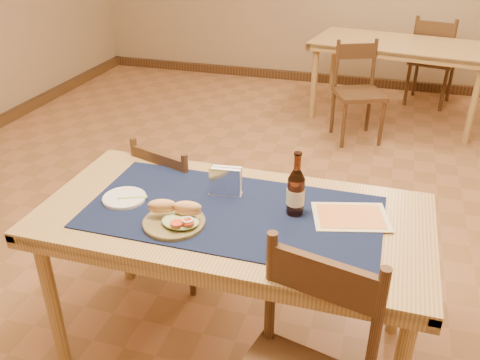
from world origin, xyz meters
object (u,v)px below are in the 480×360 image
(back_table, at_px, (401,51))
(chair_main_far, at_px, (181,206))
(napkin_holder, at_px, (226,182))
(sandwich_plate, at_px, (176,219))
(beer_bottle, at_px, (296,192))
(main_table, at_px, (233,229))

(back_table, xyz_separation_m, chair_main_far, (-1.05, -2.83, -0.23))
(napkin_holder, bearing_deg, sandwich_plate, -111.83)
(napkin_holder, bearing_deg, beer_bottle, -11.95)
(chair_main_far, bearing_deg, sandwich_plate, -67.50)
(chair_main_far, height_order, beer_bottle, beer_bottle)
(sandwich_plate, relative_size, napkin_holder, 1.66)
(chair_main_far, xyz_separation_m, beer_bottle, (0.69, -0.40, 0.42))
(beer_bottle, bearing_deg, chair_main_far, 149.95)
(beer_bottle, bearing_deg, sandwich_plate, -153.32)
(chair_main_far, bearing_deg, napkin_holder, -41.84)
(main_table, bearing_deg, napkin_holder, 119.77)
(main_table, relative_size, chair_main_far, 1.89)
(main_table, distance_m, back_table, 3.34)
(back_table, relative_size, chair_main_far, 2.02)
(main_table, distance_m, napkin_holder, 0.21)
(main_table, relative_size, back_table, 0.94)
(main_table, height_order, beer_bottle, beer_bottle)
(back_table, height_order, chair_main_far, chair_main_far)
(beer_bottle, xyz_separation_m, napkin_holder, (-0.32, 0.07, -0.04))
(main_table, bearing_deg, sandwich_plate, -139.86)
(chair_main_far, bearing_deg, main_table, -46.01)
(back_table, bearing_deg, main_table, -100.53)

